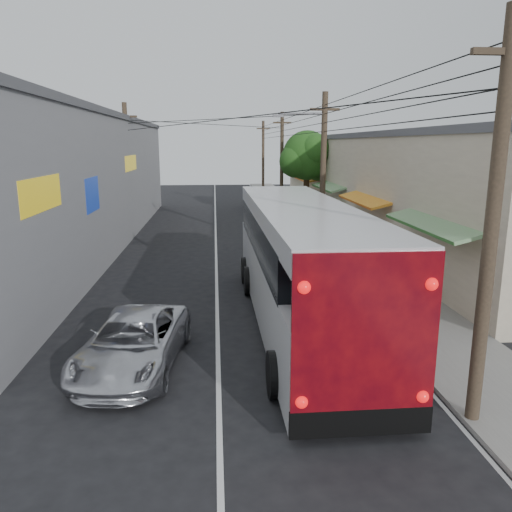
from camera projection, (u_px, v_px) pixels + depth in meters
The scene contains 13 objects.
ground at pixel (219, 386), 11.84m from camera, with size 120.00×120.00×0.00m, color black.
sidewalk at pixel (318, 233), 31.79m from camera, with size 3.00×80.00×0.12m, color slate.
building_right at pixel (379, 182), 33.41m from camera, with size 7.09×40.00×6.25m.
building_left at pixel (62, 180), 27.85m from camera, with size 7.20×36.00×7.25m.
utility_poles at pixel (265, 169), 30.94m from camera, with size 11.80×45.28×8.00m.
street_tree at pixel (308, 157), 36.65m from camera, with size 4.40×4.00×6.60m.
coach_bus at pixel (300, 263), 15.61m from camera, with size 3.16×13.36×3.84m.
jeepney at pixel (133, 342), 12.70m from camera, with size 2.27×4.93×1.37m, color silver.
parked_suv at pixel (298, 231), 27.81m from camera, with size 2.48×6.09×1.77m, color gray.
parked_car_mid at pixel (266, 212), 37.27m from camera, with size 1.60×3.98×1.36m, color #26272B.
parked_car_far at pixel (258, 200), 44.20m from camera, with size 1.58×4.53×1.49m, color black.
pedestrian_near at pixel (345, 236), 25.37m from camera, with size 0.67×0.44×1.83m, color #C46792.
pedestrian_far at pixel (366, 239), 25.30m from camera, with size 0.76×0.59×1.57m, color #7F9BB9.
Camera 1 is at (-0.00, -10.90, 5.62)m, focal length 35.00 mm.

